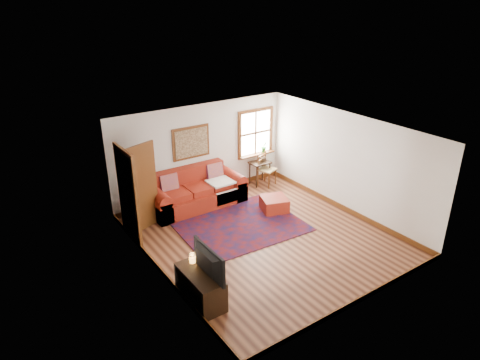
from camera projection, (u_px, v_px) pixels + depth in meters
ground at (264, 237)px, 9.64m from camera, size 5.50×5.50×0.00m
room_envelope at (265, 169)px, 8.99m from camera, size 5.04×5.54×2.52m
window at (257, 137)px, 12.08m from camera, size 1.18×0.20×1.38m
doorway at (136, 190)px, 9.42m from camera, size 0.89×1.08×2.14m
framed_artwork at (191, 143)px, 10.92m from camera, size 1.05×0.07×0.85m
persian_rug at (240, 225)px, 10.13m from camera, size 2.94×2.41×0.02m
red_leather_sofa at (196, 194)px, 10.99m from camera, size 2.49×1.03×0.97m
red_ottoman at (274, 204)px, 10.76m from camera, size 0.79×0.79×0.35m
side_table at (260, 166)px, 12.14m from camera, size 0.56×0.42×0.67m
ladder_back_chair at (265, 168)px, 12.11m from camera, size 0.56×0.55×0.94m
media_cabinet at (200, 287)px, 7.53m from camera, size 0.48×1.07×0.59m
television at (204, 263)px, 7.21m from camera, size 0.13×0.96×0.55m
candle_hurricane at (192, 259)px, 7.67m from camera, size 0.12×0.12×0.18m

